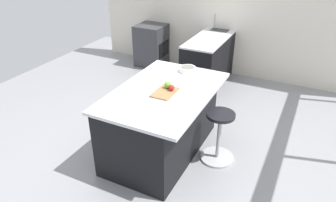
% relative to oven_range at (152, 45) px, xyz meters
% --- Properties ---
extents(ground_plane, '(7.76, 7.76, 0.00)m').
position_rel_oven_range_xyz_m(ground_plane, '(2.63, 1.69, -0.45)').
color(ground_plane, gray).
extents(interior_partition_left, '(0.15, 5.95, 2.96)m').
position_rel_oven_range_xyz_m(interior_partition_left, '(-0.35, 1.69, 1.03)').
color(interior_partition_left, silver).
rests_on(interior_partition_left, ground_plane).
extents(sink_cabinet, '(2.22, 0.60, 1.20)m').
position_rel_oven_range_xyz_m(sink_cabinet, '(-0.00, 1.46, 0.02)').
color(sink_cabinet, black).
rests_on(sink_cabinet, ground_plane).
extents(oven_range, '(0.60, 0.61, 0.89)m').
position_rel_oven_range_xyz_m(oven_range, '(0.00, 0.00, 0.00)').
color(oven_range, '#38383D').
rests_on(oven_range, ground_plane).
extents(kitchen_island, '(1.75, 1.14, 0.92)m').
position_rel_oven_range_xyz_m(kitchen_island, '(2.69, 1.64, 0.02)').
color(kitchen_island, black).
rests_on(kitchen_island, ground_plane).
extents(stool_by_window, '(0.44, 0.44, 0.69)m').
position_rel_oven_range_xyz_m(stool_by_window, '(2.53, 2.39, -0.12)').
color(stool_by_window, '#B7B7BC').
rests_on(stool_by_window, ground_plane).
extents(cutting_board, '(0.36, 0.24, 0.02)m').
position_rel_oven_range_xyz_m(cutting_board, '(2.75, 1.72, 0.49)').
color(cutting_board, olive).
rests_on(cutting_board, kitchen_island).
extents(apple_green, '(0.09, 0.09, 0.09)m').
position_rel_oven_range_xyz_m(apple_green, '(2.64, 1.71, 0.54)').
color(apple_green, '#609E2D').
rests_on(apple_green, cutting_board).
extents(apple_red, '(0.07, 0.07, 0.07)m').
position_rel_oven_range_xyz_m(apple_red, '(2.68, 1.78, 0.53)').
color(apple_red, red).
rests_on(apple_red, cutting_board).
extents(fruit_bowl, '(0.23, 0.23, 0.07)m').
position_rel_oven_range_xyz_m(fruit_bowl, '(2.02, 1.71, 0.52)').
color(fruit_bowl, silver).
rests_on(fruit_bowl, kitchen_island).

